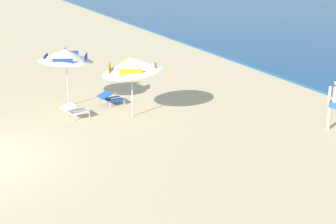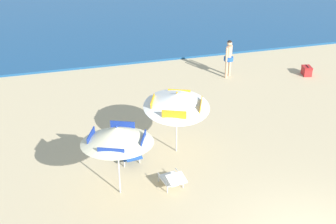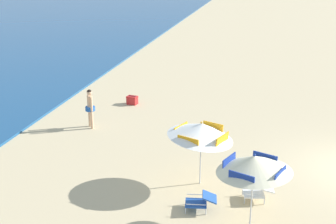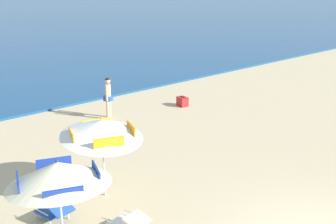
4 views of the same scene
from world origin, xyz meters
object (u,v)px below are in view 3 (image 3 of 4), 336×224
at_px(lounge_chair_under_umbrella, 201,201).
at_px(lounge_chair_beside_umbrella, 258,191).
at_px(person_standing_near_shore, 90,106).
at_px(beach_umbrella_striped_second, 201,131).
at_px(cooler_box, 132,100).
at_px(beach_umbrella_striped_main, 254,164).

distance_m(lounge_chair_under_umbrella, lounge_chair_beside_umbrella, 1.80).
bearing_deg(person_standing_near_shore, lounge_chair_under_umbrella, -134.73).
distance_m(beach_umbrella_striped_second, cooler_box, 8.65).
height_order(lounge_chair_beside_umbrella, person_standing_near_shore, person_standing_near_shore).
xyz_separation_m(beach_umbrella_striped_second, person_standing_near_shore, (3.87, 5.20, -0.84)).
relative_size(beach_umbrella_striped_second, lounge_chair_beside_umbrella, 2.35).
bearing_deg(lounge_chair_under_umbrella, cooler_box, 28.08).
height_order(lounge_chair_beside_umbrella, cooler_box, lounge_chair_beside_umbrella).
distance_m(beach_umbrella_striped_second, lounge_chair_under_umbrella, 2.18).
height_order(lounge_chair_under_umbrella, cooler_box, lounge_chair_under_umbrella).
bearing_deg(lounge_chair_beside_umbrella, lounge_chair_under_umbrella, 120.00).
bearing_deg(beach_umbrella_striped_main, beach_umbrella_striped_second, 38.07).
bearing_deg(beach_umbrella_striped_second, cooler_box, 31.45).
xyz_separation_m(person_standing_near_shore, cooler_box, (3.39, -0.77, -0.75)).
bearing_deg(lounge_chair_beside_umbrella, cooler_box, 38.35).
bearing_deg(lounge_chair_beside_umbrella, beach_umbrella_striped_main, 174.08).
relative_size(beach_umbrella_striped_main, beach_umbrella_striped_second, 0.99).
distance_m(beach_umbrella_striped_main, beach_umbrella_striped_second, 2.69).
relative_size(beach_umbrella_striped_main, person_standing_near_shore, 1.32).
height_order(beach_umbrella_striped_main, lounge_chair_under_umbrella, beach_umbrella_striped_main).
relative_size(lounge_chair_under_umbrella, lounge_chair_beside_umbrella, 1.00).
bearing_deg(beach_umbrella_striped_second, person_standing_near_shore, 53.38).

